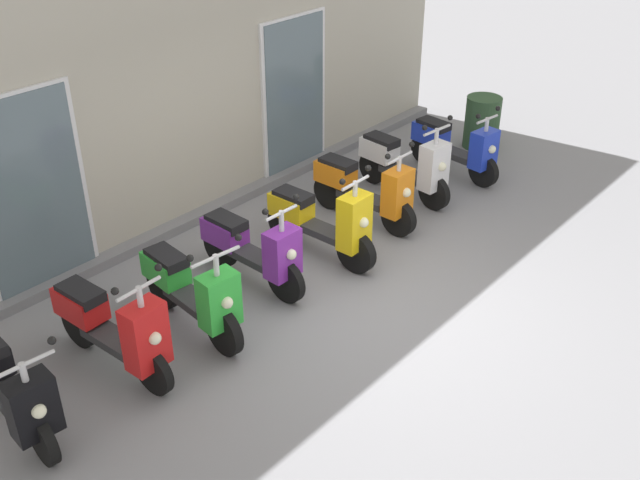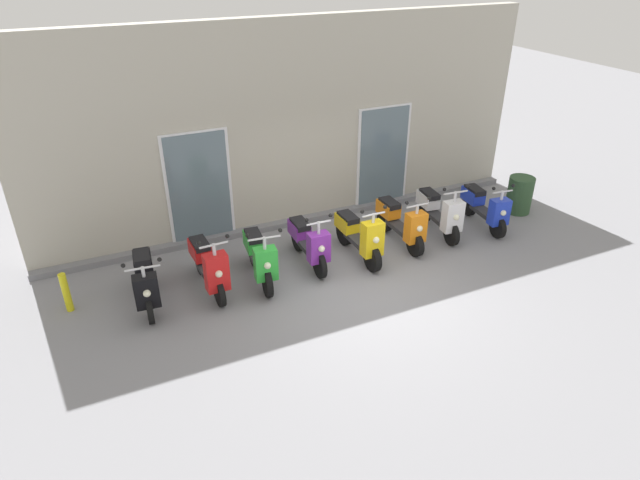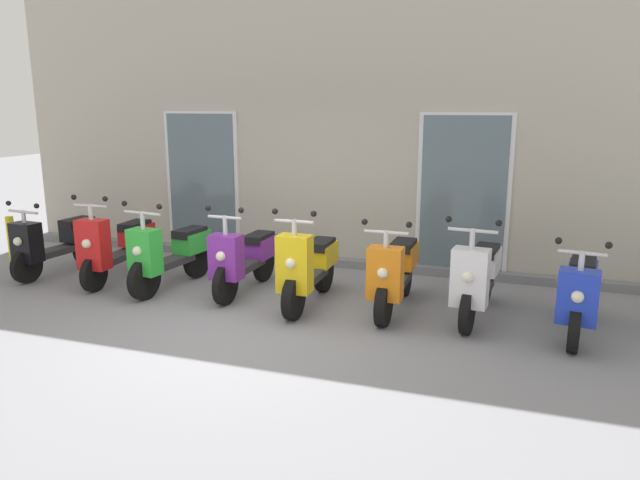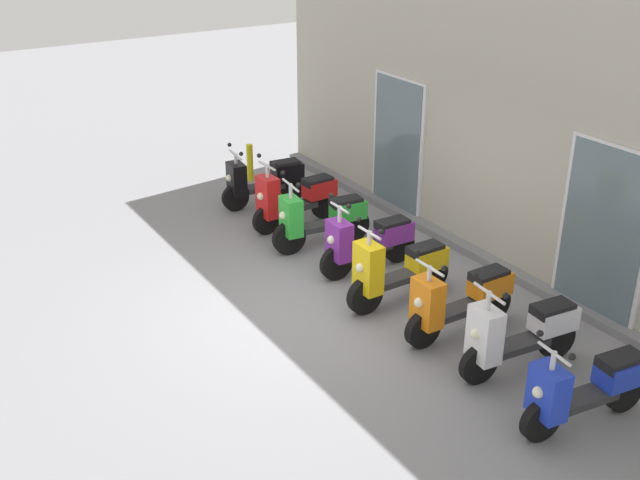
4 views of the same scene
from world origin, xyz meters
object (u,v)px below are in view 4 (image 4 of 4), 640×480
at_px(scooter_white, 519,333).
at_px(curb_bollard, 250,163).
at_px(scooter_purple, 368,241).
at_px(scooter_blue, 586,388).
at_px(scooter_red, 294,198).
at_px(scooter_black, 263,179).
at_px(scooter_orange, 460,300).
at_px(scooter_green, 321,219).
at_px(scooter_yellow, 398,270).

bearing_deg(scooter_white, curb_bollard, 177.44).
distance_m(scooter_purple, curb_bollard, 4.20).
bearing_deg(scooter_blue, scooter_red, 179.38).
distance_m(scooter_black, scooter_orange, 4.96).
relative_size(scooter_black, scooter_green, 0.96).
height_order(scooter_yellow, scooter_white, scooter_yellow).
height_order(scooter_green, scooter_blue, scooter_green).
xyz_separation_m(scooter_black, scooter_white, (5.91, 0.05, 0.02)).
height_order(scooter_white, scooter_blue, scooter_white).
distance_m(scooter_green, scooter_orange, 3.00).
relative_size(scooter_black, scooter_red, 0.97).
height_order(scooter_yellow, scooter_blue, scooter_yellow).
height_order(scooter_red, scooter_white, scooter_red).
relative_size(scooter_green, scooter_purple, 1.02).
relative_size(scooter_white, curb_bollard, 2.29).
xyz_separation_m(scooter_green, scooter_blue, (5.01, -0.00, -0.02)).
bearing_deg(scooter_blue, scooter_white, 172.74).
relative_size(scooter_black, curb_bollard, 2.21).
xyz_separation_m(scooter_red, scooter_purple, (1.91, 0.10, -0.04)).
bearing_deg(scooter_purple, scooter_black, -178.56).
relative_size(scooter_blue, curb_bollard, 2.24).
bearing_deg(scooter_red, curb_bollard, 170.28).
bearing_deg(scooter_orange, scooter_green, -178.11).
height_order(scooter_red, scooter_green, scooter_red).
distance_m(scooter_black, scooter_green, 1.96).
bearing_deg(scooter_green, curb_bollard, 171.96).
bearing_deg(scooter_black, scooter_white, 0.49).
xyz_separation_m(scooter_purple, scooter_blue, (3.99, -0.16, -0.01)).
bearing_deg(scooter_purple, scooter_red, -177.15).
bearing_deg(curb_bollard, scooter_purple, -4.02).
bearing_deg(scooter_white, scooter_yellow, -174.59).
height_order(scooter_white, curb_bollard, scooter_white).
height_order(scooter_purple, scooter_white, scooter_white).
bearing_deg(scooter_blue, scooter_black, 179.31).
bearing_deg(scooter_orange, scooter_yellow, -171.35).
distance_m(scooter_yellow, scooter_blue, 3.04).
xyz_separation_m(scooter_yellow, scooter_white, (1.98, 0.19, 0.02)).
distance_m(scooter_red, scooter_green, 0.90).
relative_size(scooter_yellow, scooter_white, 1.01).
distance_m(scooter_purple, scooter_white, 2.94).
relative_size(scooter_red, scooter_yellow, 0.99).
relative_size(scooter_yellow, scooter_blue, 1.03).
distance_m(scooter_black, scooter_purple, 2.97).
bearing_deg(scooter_red, scooter_purple, 2.85).
height_order(scooter_purple, scooter_blue, scooter_purple).
bearing_deg(scooter_purple, scooter_green, -171.37).
bearing_deg(scooter_orange, scooter_white, 1.87).
xyz_separation_m(scooter_red, scooter_green, (0.90, -0.06, -0.03)).
bearing_deg(scooter_purple, curb_bollard, 175.98).
distance_m(scooter_red, scooter_purple, 1.92).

